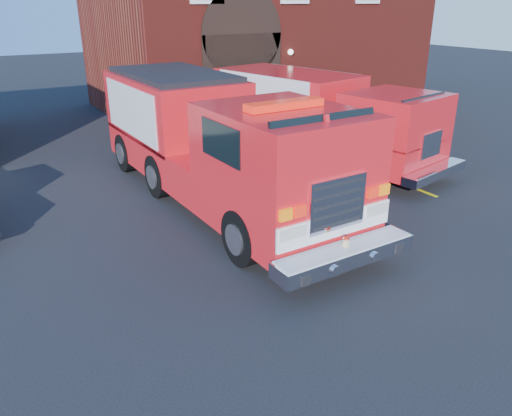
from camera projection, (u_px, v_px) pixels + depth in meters
ground at (229, 243)px, 11.60m from camera, size 100.00×100.00×0.00m
parking_stripe_near at (398, 182)px, 15.48m from camera, size 0.12×3.00×0.01m
parking_stripe_mid at (336, 158)px, 17.86m from camera, size 0.12×3.00×0.01m
parking_stripe_far at (289, 140)px, 20.23m from camera, size 0.12×3.00×0.01m
fire_station at (253, 21)px, 25.31m from camera, size 15.20×10.20×8.45m
fire_engine at (214, 141)px, 13.43m from camera, size 3.16×10.73×3.29m
secondary_truck at (318, 115)px, 17.22m from camera, size 4.47×9.23×2.88m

